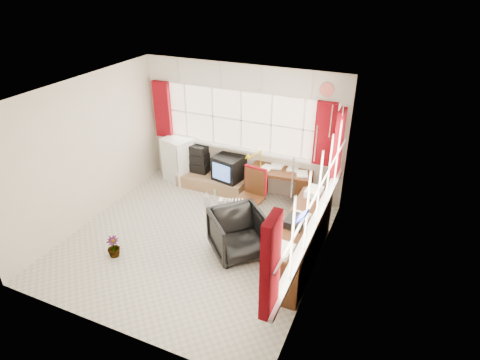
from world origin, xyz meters
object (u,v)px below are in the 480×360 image
(task_chair, at_px, (253,194))
(crt_tv, at_px, (229,168))
(desk_lamp, at_px, (261,156))
(desk, at_px, (281,184))
(credenza, at_px, (300,241))
(tv_bench, at_px, (212,182))
(mini_fridge, at_px, (180,159))
(radiator, at_px, (233,216))
(office_chair, at_px, (238,234))

(task_chair, distance_m, crt_tv, 1.20)
(desk_lamp, distance_m, crt_tv, 0.87)
(desk, bearing_deg, credenza, -62.59)
(desk, relative_size, crt_tv, 1.93)
(credenza, xyz_separation_m, tv_bench, (-2.28, 1.52, -0.26))
(desk, height_order, credenza, credenza)
(desk, distance_m, mini_fridge, 2.22)
(tv_bench, bearing_deg, radiator, -48.38)
(task_chair, xyz_separation_m, tv_bench, (-1.21, 0.77, -0.42))
(desk_lamp, height_order, tv_bench, desk_lamp)
(desk, height_order, task_chair, task_chair)
(radiator, distance_m, credenza, 1.39)
(tv_bench, bearing_deg, desk, 3.16)
(radiator, xyz_separation_m, tv_bench, (-0.97, 1.09, -0.10))
(tv_bench, relative_size, crt_tv, 2.24)
(task_chair, height_order, crt_tv, task_chair)
(radiator, height_order, credenza, credenza)
(office_chair, height_order, credenza, credenza)
(desk, xyz_separation_m, radiator, (-0.48, -1.17, -0.15))
(credenza, height_order, mini_fridge, mini_fridge)
(desk_lamp, height_order, credenza, desk_lamp)
(crt_tv, bearing_deg, mini_fridge, 179.73)
(desk, height_order, crt_tv, crt_tv)
(office_chair, bearing_deg, tv_bench, 82.89)
(office_chair, distance_m, radiator, 0.72)
(desk_lamp, xyz_separation_m, tv_bench, (-1.08, 0.07, -0.83))
(desk, xyz_separation_m, tv_bench, (-1.45, -0.08, -0.25))
(desk_lamp, bearing_deg, office_chair, -80.82)
(credenza, relative_size, crt_tv, 3.20)
(office_chair, bearing_deg, task_chair, 52.87)
(crt_tv, bearing_deg, office_chair, -60.92)
(desk, relative_size, office_chair, 1.51)
(desk_lamp, bearing_deg, mini_fridge, 175.34)
(task_chair, relative_size, radiator, 1.85)
(radiator, relative_size, mini_fridge, 0.59)
(credenza, height_order, crt_tv, credenza)
(office_chair, bearing_deg, desk, 41.01)
(mini_fridge, bearing_deg, desk, 0.01)
(office_chair, distance_m, crt_tv, 2.03)
(tv_bench, xyz_separation_m, mini_fridge, (-0.77, 0.08, 0.34))
(radiator, distance_m, crt_tv, 1.35)
(desk_lamp, relative_size, radiator, 0.73)
(desk_lamp, xyz_separation_m, crt_tv, (-0.72, 0.15, -0.46))
(tv_bench, bearing_deg, mini_fridge, 174.07)
(desk_lamp, distance_m, mini_fridge, 1.91)
(office_chair, height_order, crt_tv, crt_tv)
(mini_fridge, bearing_deg, task_chair, -23.29)
(crt_tv, xyz_separation_m, mini_fridge, (-1.13, 0.01, -0.03))
(mini_fridge, bearing_deg, desk_lamp, -4.66)
(office_chair, height_order, radiator, office_chair)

